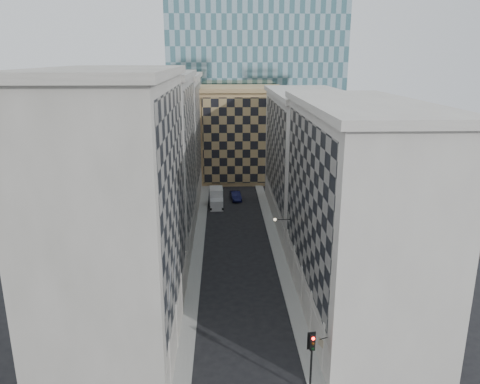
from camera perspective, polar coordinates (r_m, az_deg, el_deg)
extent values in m
cube|color=gray|center=(62.53, -5.15, -6.93)|extent=(1.50, 100.00, 0.15)
cube|color=gray|center=(62.84, 4.52, -6.79)|extent=(1.50, 100.00, 0.15)
cube|color=#9B978B|center=(41.61, -14.76, -2.66)|extent=(10.00, 22.00, 23.00)
cube|color=gray|center=(40.36, -8.13, -0.62)|extent=(0.25, 19.36, 18.00)
cube|color=#9B978B|center=(44.98, -7.65, -14.66)|extent=(0.45, 21.12, 3.20)
cube|color=#9B978B|center=(39.52, -16.01, 13.84)|extent=(10.80, 22.80, 0.70)
cylinder|color=#9B978B|center=(37.83, -9.12, -20.27)|extent=(0.90, 0.90, 4.40)
cylinder|color=#9B978B|center=(42.35, -8.23, -15.86)|extent=(0.90, 0.90, 4.40)
cylinder|color=#9B978B|center=(47.08, -7.55, -12.32)|extent=(0.90, 0.90, 4.40)
cylinder|color=#9B978B|center=(51.96, -7.01, -9.43)|extent=(0.90, 0.90, 4.40)
cube|color=gray|center=(62.61, -10.54, 3.41)|extent=(10.00, 22.00, 22.00)
cube|color=gray|center=(61.77, -6.11, 4.84)|extent=(0.25, 19.36, 17.00)
cube|color=gray|center=(64.79, -5.90, -4.65)|extent=(0.45, 21.12, 3.20)
cube|color=gray|center=(61.16, -11.10, 13.83)|extent=(10.80, 22.80, 0.70)
cylinder|color=gray|center=(56.95, -6.57, -7.04)|extent=(0.90, 0.90, 4.40)
cylinder|color=gray|center=(62.03, -6.21, -5.04)|extent=(0.90, 0.90, 4.40)
cylinder|color=gray|center=(67.17, -5.90, -3.34)|extent=(0.90, 0.90, 4.40)
cylinder|color=gray|center=(72.37, -5.63, -1.88)|extent=(0.90, 0.90, 4.40)
cube|color=#9B978B|center=(84.12, -8.44, 6.40)|extent=(10.00, 22.00, 21.00)
cube|color=gray|center=(83.50, -5.13, 7.48)|extent=(0.25, 19.36, 16.00)
cube|color=#9B978B|center=(85.68, -5.01, 0.59)|extent=(0.45, 21.12, 3.20)
cube|color=#9B978B|center=(83.00, -8.76, 13.80)|extent=(10.80, 22.80, 0.70)
cylinder|color=#9B978B|center=(77.61, -5.41, -0.63)|extent=(0.90, 0.90, 4.40)
cylinder|color=#9B978B|center=(82.88, -5.21, 0.47)|extent=(0.90, 0.90, 4.40)
cylinder|color=#9B978B|center=(88.18, -5.03, 1.44)|extent=(0.90, 0.90, 4.40)
cylinder|color=#9B978B|center=(93.51, -4.88, 2.30)|extent=(0.90, 0.90, 4.40)
cube|color=#B9B2AA|center=(46.68, 13.95, -2.48)|extent=(10.00, 26.00, 20.00)
cube|color=gray|center=(45.12, 8.11, -0.80)|extent=(0.25, 22.88, 15.00)
cube|color=#B9B2AA|center=(48.92, 7.74, -11.96)|extent=(0.45, 24.96, 3.20)
cube|color=#B9B2AA|center=(44.55, 14.86, 10.24)|extent=(10.80, 26.80, 0.70)
cylinder|color=#B9B2AA|center=(39.93, 10.63, -18.18)|extent=(0.90, 0.90, 4.40)
cylinder|color=#B9B2AA|center=(44.21, 9.13, -14.42)|extent=(0.90, 0.90, 4.40)
cylinder|color=#B9B2AA|center=(48.67, 7.95, -11.33)|extent=(0.90, 0.90, 4.40)
cylinder|color=#B9B2AA|center=(53.26, 6.98, -8.76)|extent=(0.90, 0.90, 4.40)
cylinder|color=#B9B2AA|center=(57.96, 6.18, -6.60)|extent=(0.90, 0.90, 4.40)
cube|color=#B9B2AA|center=(72.21, 8.15, 3.99)|extent=(10.00, 28.00, 19.00)
cube|color=gray|center=(71.20, 4.31, 5.17)|extent=(0.25, 24.64, 14.00)
cube|color=#B9B2AA|center=(73.58, 4.22, -2.03)|extent=(0.45, 26.88, 3.20)
cube|color=#B9B2AA|center=(70.81, 8.47, 11.80)|extent=(10.80, 28.80, 0.70)
cube|color=#9F8254|center=(96.77, 0.13, 6.94)|extent=(16.00, 14.00, 18.00)
cube|color=tan|center=(89.78, 0.31, 6.21)|extent=(15.20, 0.25, 16.50)
cube|color=#9F8254|center=(95.71, 0.13, 12.50)|extent=(16.80, 14.80, 0.80)
cube|color=#302A25|center=(109.96, -1.23, 10.68)|extent=(6.00, 6.00, 28.00)
cube|color=#302A25|center=(109.53, -1.28, 18.36)|extent=(7.00, 7.00, 1.40)
cylinder|color=gray|center=(35.76, -8.57, -11.59)|extent=(0.10, 2.33, 2.33)
cylinder|color=gray|center=(39.32, -7.95, -8.88)|extent=(0.10, 2.33, 2.33)
cylinder|color=black|center=(55.06, 5.22, -3.36)|extent=(1.80, 0.08, 0.08)
sphere|color=#FFE5B2|center=(54.95, 4.29, -3.37)|extent=(0.36, 0.36, 0.36)
cylinder|color=black|center=(37.74, 8.63, -20.76)|extent=(0.16, 0.16, 3.67)
cube|color=black|center=(36.32, 8.80, -17.64)|extent=(0.43, 0.37, 1.26)
cube|color=black|center=(36.48, 8.69, -17.47)|extent=(0.63, 0.13, 1.43)
sphere|color=#FF0C07|center=(35.94, 8.92, -17.24)|extent=(0.23, 0.23, 0.23)
sphere|color=#331E05|center=(36.17, 8.89, -17.80)|extent=(0.23, 0.23, 0.23)
sphere|color=black|center=(36.41, 8.86, -18.35)|extent=(0.23, 0.23, 0.23)
cube|color=silver|center=(77.88, -2.87, -1.53)|extent=(2.21, 2.40, 1.75)
cube|color=silver|center=(80.11, -2.91, -0.55)|extent=(2.34, 3.57, 3.01)
cylinder|color=black|center=(77.27, -3.57, -2.03)|extent=(0.32, 0.88, 0.88)
cylinder|color=black|center=(77.30, -2.13, -2.00)|extent=(0.32, 0.88, 0.88)
cylinder|color=black|center=(81.53, -3.60, -1.05)|extent=(0.32, 0.88, 0.88)
cylinder|color=black|center=(81.56, -2.24, -1.02)|extent=(0.32, 0.88, 0.88)
imported|color=#0E1035|center=(83.00, -0.53, -0.47)|extent=(2.17, 4.82, 1.53)
cylinder|color=black|center=(37.40, 10.17, -17.16)|extent=(0.68, 0.31, 0.06)
cube|color=tan|center=(37.55, 9.83, -17.63)|extent=(0.27, 0.60, 0.62)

